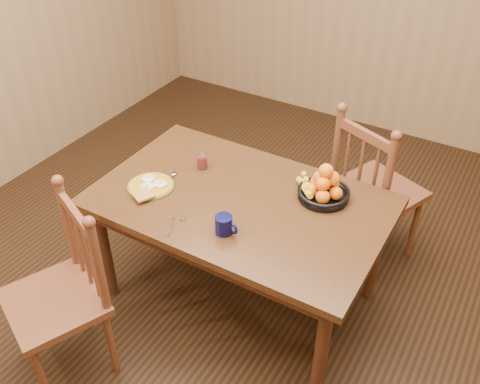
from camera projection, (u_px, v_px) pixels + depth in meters
The scene contains 10 objects.
room at pixel (240, 101), 2.58m from camera, with size 4.52×5.02×2.72m.
dining_table at pixel (240, 211), 2.99m from camera, with size 1.60×1.00×0.75m.
chair_far at pixel (373, 191), 3.38m from camera, with size 0.63×0.62×1.08m.
chair_near at pixel (62, 295), 2.70m from camera, with size 0.61×0.60×1.04m.
breakfast_plate at pixel (150, 186), 3.02m from camera, with size 0.26×0.30×0.04m.
fork at pixel (175, 223), 2.77m from camera, with size 0.07×0.18×0.00m.
spoon at pixel (172, 176), 3.11m from camera, with size 0.05×0.16×0.01m.
coffee_mug at pixel (225, 225), 2.68m from camera, with size 0.13×0.09×0.10m.
juice_glass at pixel (202, 162), 3.16m from camera, with size 0.06×0.06×0.09m.
fruit_bowl at pixel (323, 188), 2.91m from camera, with size 0.32×0.29×0.22m.
Camera 1 is at (1.19, -2.01, 2.53)m, focal length 40.00 mm.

